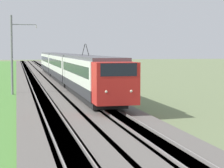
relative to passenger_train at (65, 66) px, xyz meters
name	(u,v)px	position (x,y,z in m)	size (l,w,h in m)	color
ballast_main	(36,88)	(-6.23, 4.11, -2.22)	(240.00, 4.40, 0.30)	#605B56
ballast_adjacent	(71,87)	(-6.23, 0.00, -2.22)	(240.00, 4.40, 0.30)	#605B56
track_main	(36,88)	(-6.23, 4.11, -2.21)	(240.00, 1.57, 0.45)	#4C4238
track_adjacent	(71,87)	(-6.23, 0.00, -2.21)	(240.00, 1.57, 0.45)	#4C4238
passenger_train	(65,66)	(0.00, 0.00, 0.00)	(60.37, 2.95, 5.06)	red
catenary_mast_mid	(12,54)	(-13.19, 6.62, 1.70)	(0.22, 2.56, 7.87)	slate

